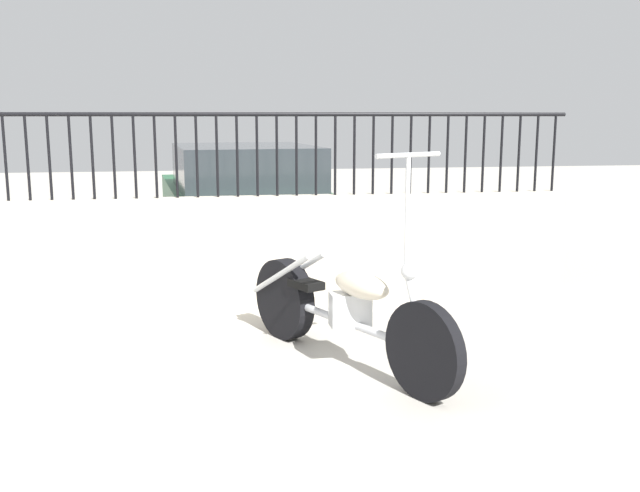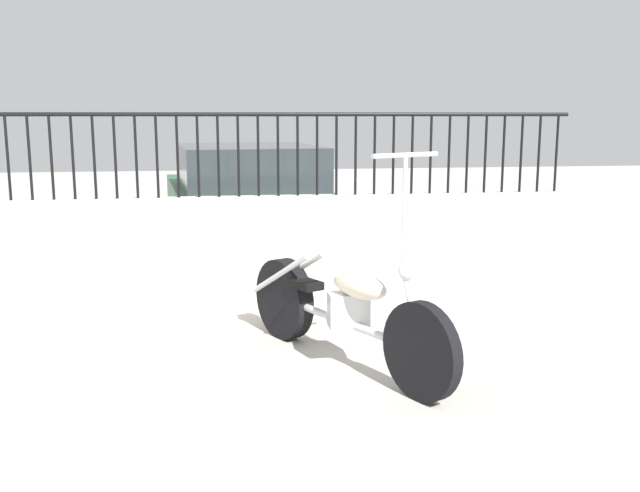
% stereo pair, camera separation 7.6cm
% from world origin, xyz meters
% --- Properties ---
extents(motorcycle_silver, '(1.13, 2.06, 1.54)m').
position_xyz_m(motorcycle_silver, '(2.77, 1.38, 0.39)').
color(motorcycle_silver, black).
rests_on(motorcycle_silver, ground_plane).
extents(car_green, '(2.19, 4.46, 1.40)m').
position_xyz_m(car_green, '(2.34, 5.40, 0.70)').
color(car_green, black).
rests_on(car_green, ground_plane).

